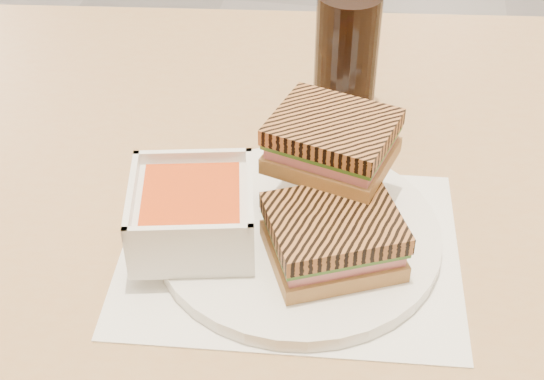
% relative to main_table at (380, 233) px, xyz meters
% --- Properties ---
extents(main_table, '(1.27, 0.84, 0.75)m').
position_rel_main_table_xyz_m(main_table, '(0.00, 0.00, 0.00)').
color(main_table, '#A58559').
rests_on(main_table, ground).
extents(tray_liner, '(0.34, 0.28, 0.00)m').
position_rel_main_table_xyz_m(tray_liner, '(-0.09, -0.16, 0.11)').
color(tray_liner, white).
rests_on(tray_liner, main_table).
extents(plate, '(0.28, 0.28, 0.01)m').
position_rel_main_table_xyz_m(plate, '(-0.08, -0.15, 0.12)').
color(plate, white).
rests_on(plate, tray_liner).
extents(soup_bowl, '(0.14, 0.14, 0.06)m').
position_rel_main_table_xyz_m(soup_bowl, '(-0.18, -0.17, 0.16)').
color(soup_bowl, white).
rests_on(soup_bowl, plate).
extents(panini_lower, '(0.14, 0.14, 0.05)m').
position_rel_main_table_xyz_m(panini_lower, '(-0.05, -0.18, 0.16)').
color(panini_lower, '#BD8148').
rests_on(panini_lower, plate).
extents(panini_upper, '(0.13, 0.12, 0.05)m').
position_rel_main_table_xyz_m(panini_upper, '(-0.06, -0.10, 0.21)').
color(panini_upper, '#BD8148').
rests_on(panini_upper, panini_lower).
extents(cola_glass, '(0.07, 0.07, 0.16)m').
position_rel_main_table_xyz_m(cola_glass, '(-0.06, 0.08, 0.19)').
color(cola_glass, black).
rests_on(cola_glass, main_table).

